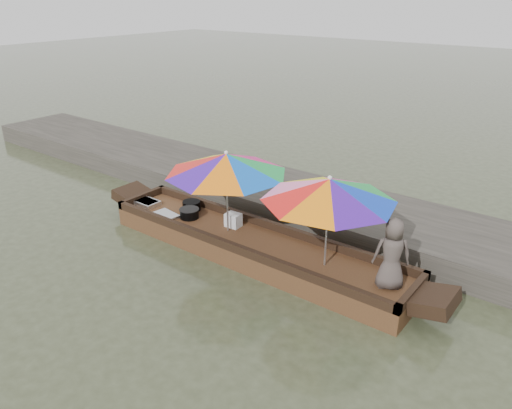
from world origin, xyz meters
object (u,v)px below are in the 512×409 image
Objects in this scene: umbrella_stern at (327,222)px; supply_bag at (233,220)px; charcoal_grill at (189,214)px; cooking_pot at (192,206)px; boat_hull at (253,248)px; tray_crayfish at (147,203)px; vendor at (392,254)px; tray_scallop at (165,215)px; umbrella_bow at (227,192)px.

supply_bag is at bearing 174.54° from umbrella_stern.
charcoal_grill is 0.96m from supply_bag.
boat_hull is at bearing -8.55° from cooking_pot.
tray_crayfish is at bearing -158.28° from cooking_pot.
cooking_pot is 1.17m from supply_bag.
vendor is at bearing 0.36° from boat_hull.
vendor reaches higher than tray_crayfish.
tray_scallop reaches higher than boat_hull.
umbrella_bow is 2.07m from umbrella_stern.
supply_bag reaches higher than cooking_pot.
cooking_pot is 0.32× the size of vendor.
tray_scallop is at bearing -27.25° from vendor.
charcoal_grill is (0.41, 0.27, 0.06)m from tray_scallop.
vendor reaches higher than supply_bag.
tray_scallop is (0.76, -0.19, -0.01)m from tray_crayfish.
supply_bag is (1.35, 0.50, 0.10)m from tray_scallop.
cooking_pot is at bearing 171.45° from boat_hull.
umbrella_bow is (-3.17, -0.02, 0.21)m from vendor.
umbrella_bow is at bearing 180.00° from boat_hull.
umbrella_bow is at bearing -12.58° from cooking_pot.
umbrella_bow is (1.20, -0.27, 0.68)m from cooking_pot.
tray_scallop is 0.49m from charcoal_grill.
supply_bag is 0.13× the size of umbrella_bow.
umbrella_stern reaches higher than tray_crayfish.
umbrella_stern is at bearing 0.00° from umbrella_bow.
vendor is at bearing -3.31° from supply_bag.
cooking_pot is at bearing 21.72° from tray_crayfish.
umbrella_stern is (3.46, 0.29, 0.74)m from tray_scallop.
umbrella_bow reaches higher than tray_crayfish.
boat_hull is 2.69m from vendor.
vendor is (4.37, -0.25, 0.47)m from cooking_pot.
umbrella_stern reaches higher than cooking_pot.
vendor reaches higher than cooking_pot.
tray_crayfish is at bearing -29.81° from vendor.
tray_scallop is at bearing -159.83° from supply_bag.
boat_hull is 2.84× the size of umbrella_stern.
boat_hull is 1.11m from umbrella_bow.
tray_scallop is 1.44m from supply_bag.
cooking_pot reaches higher than tray_crayfish.
umbrella_stern is at bearing 0.00° from boat_hull.
boat_hull is at bearing 8.47° from tray_scallop.
supply_bag reaches higher than tray_scallop.
charcoal_grill is at bearing -179.49° from umbrella_stern.
cooking_pot is 4.40m from vendor.
charcoal_grill reaches higher than tray_scallop.
cooking_pot is 3.35m from umbrella_stern.
boat_hull is at bearing 2.24° from tray_crayfish.
charcoal_grill is (0.23, -0.30, -0.01)m from cooking_pot.
charcoal_grill is 3.12m from umbrella_stern.
cooking_pot is 0.37m from charcoal_grill.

